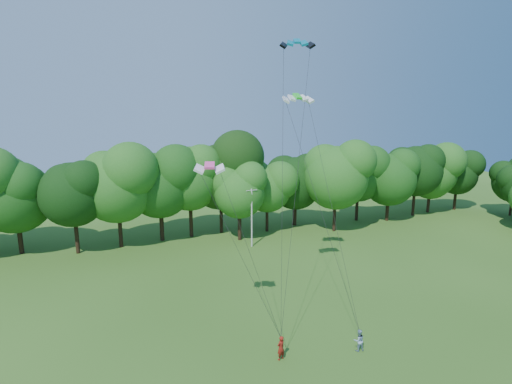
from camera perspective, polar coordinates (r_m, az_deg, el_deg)
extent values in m
cylinder|color=beige|center=(47.44, -0.62, -3.74)|extent=(0.18, 0.18, 7.08)
cube|color=beige|center=(46.67, -0.63, 0.24)|extent=(1.40, 0.39, 0.08)
imported|color=maroon|center=(28.03, 3.56, -21.34)|extent=(0.72, 0.63, 1.66)
imported|color=#8DA7C4|center=(29.67, 14.48, -19.82)|extent=(0.78, 0.62, 1.55)
cube|color=#047190|center=(33.39, 5.88, 20.65)|extent=(2.82, 1.82, 0.58)
cube|color=#21E127|center=(32.04, 5.94, 13.46)|extent=(2.36, 1.08, 0.53)
cube|color=#FF469F|center=(26.34, -6.65, 3.80)|extent=(2.13, 1.33, 0.42)
cylinder|color=black|center=(53.44, -5.00, -3.33)|extent=(0.51, 0.51, 4.73)
ellipsoid|color=black|center=(52.19, -5.12, 3.30)|extent=(9.47, 9.47, 10.33)
cylinder|color=#3A2417|center=(69.84, 23.45, -1.19)|extent=(0.45, 0.45, 3.61)
ellipsoid|color=#295D1C|center=(69.03, 23.76, 2.67)|extent=(7.22, 7.22, 7.88)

